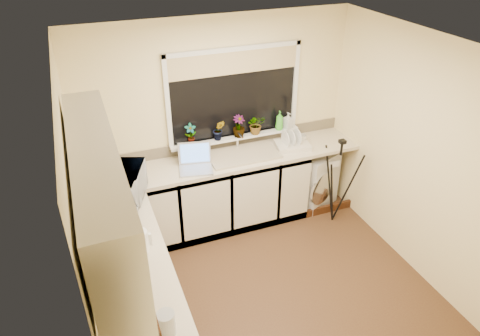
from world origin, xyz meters
name	(u,v)px	position (x,y,z in m)	size (l,w,h in m)	color
floor	(267,287)	(0.00, 0.00, 0.00)	(3.20, 3.20, 0.00)	#513920
ceiling	(278,51)	(0.00, 0.00, 2.45)	(3.20, 3.20, 0.00)	white
wall_back	(218,123)	(0.00, 1.50, 1.23)	(3.20, 3.20, 0.00)	#FCE7A8
wall_front	(374,311)	(0.00, -1.50, 1.23)	(3.20, 3.20, 0.00)	#FCE7A8
wall_left	(85,229)	(-1.60, 0.00, 1.23)	(3.00, 3.00, 0.00)	#FCE7A8
wall_right	(416,156)	(1.60, 0.00, 1.23)	(3.00, 3.00, 0.00)	#FCE7A8
base_cabinet_back	(202,198)	(-0.33, 1.20, 0.43)	(2.55, 0.60, 0.86)	silver
base_cabinet_left	(142,317)	(-1.30, -0.30, 0.43)	(0.54, 2.40, 0.86)	silver
worktop_back	(227,160)	(0.00, 1.20, 0.88)	(3.20, 0.60, 0.04)	beige
worktop_left	(136,277)	(-1.30, -0.30, 0.88)	(0.60, 2.40, 0.04)	beige
upper_cabinet	(101,193)	(-1.44, -0.45, 1.80)	(0.28, 1.90, 0.70)	silver
splashback_left	(93,263)	(-1.59, -0.30, 1.12)	(0.02, 2.40, 0.45)	beige
splashback_back	(219,143)	(0.00, 1.49, 0.97)	(3.20, 0.02, 0.14)	beige
window_glass	(234,94)	(0.20, 1.49, 1.55)	(1.50, 0.02, 1.00)	black
window_blind	(235,63)	(0.20, 1.46, 1.92)	(1.50, 0.02, 0.25)	tan
windowsill	(236,137)	(0.20, 1.43, 1.04)	(1.60, 0.14, 0.03)	white
sink	(243,155)	(0.20, 1.20, 0.91)	(0.82, 0.46, 0.03)	tan
faucet	(237,140)	(0.20, 1.38, 1.02)	(0.03, 0.03, 0.24)	silver
washing_machine	(312,177)	(1.18, 1.23, 0.37)	(0.52, 0.50, 0.74)	silver
laptop	(195,162)	(-0.39, 1.13, 0.97)	(0.42, 0.39, 0.27)	#ACACB4
kettle	(140,242)	(-1.21, -0.03, 1.00)	(0.15, 0.15, 0.19)	white
dish_rack	(292,145)	(0.83, 1.17, 0.93)	(0.40, 0.30, 0.06)	beige
tripod	(337,182)	(1.24, 0.75, 0.56)	(0.55, 0.55, 1.12)	black
glass_jug	(166,323)	(-1.19, -0.92, 0.99)	(0.12, 0.12, 0.18)	#B7BCC3
steel_jar	(131,292)	(-1.36, -0.52, 0.95)	(0.07, 0.07, 0.10)	white
microwave	(121,186)	(-1.24, 0.78, 1.06)	(0.59, 0.40, 0.32)	white
plant_a	(191,134)	(-0.35, 1.42, 1.17)	(0.13, 0.09, 0.25)	#999999
plant_b	(219,130)	(-0.02, 1.41, 1.17)	(0.14, 0.11, 0.25)	#999999
plant_c	(239,126)	(0.23, 1.40, 1.18)	(0.15, 0.15, 0.26)	#999999
plant_d	(256,124)	(0.45, 1.40, 1.17)	(0.21, 0.19, 0.24)	#999999
soap_bottle_green	(279,120)	(0.76, 1.40, 1.17)	(0.09, 0.09, 0.24)	green
soap_bottle_clear	(288,120)	(0.87, 1.40, 1.15)	(0.09, 0.09, 0.20)	#999999
cup_back	(301,139)	(0.98, 1.24, 0.95)	(0.13, 0.13, 0.11)	beige
cup_left	(134,301)	(-1.36, -0.61, 0.95)	(0.11, 0.11, 0.10)	beige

